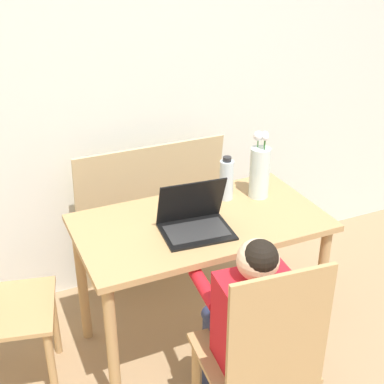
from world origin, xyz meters
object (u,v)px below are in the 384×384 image
(laptop, at_px, (194,219))
(water_bottle, at_px, (227,179))
(person_seated, at_px, (247,313))
(chair_occupied, at_px, (261,361))
(flower_vase, at_px, (260,170))

(laptop, relative_size, water_bottle, 1.46)
(person_seated, height_order, laptop, person_seated)
(chair_occupied, xyz_separation_m, flower_vase, (0.44, 0.79, 0.38))
(person_seated, distance_m, laptop, 0.51)
(person_seated, bearing_deg, flower_vase, -118.02)
(person_seated, height_order, flower_vase, flower_vase)
(laptop, height_order, flower_vase, flower_vase)
(flower_vase, bearing_deg, water_bottle, 165.46)
(flower_vase, height_order, water_bottle, flower_vase)
(person_seated, xyz_separation_m, flower_vase, (0.42, 0.65, 0.26))
(chair_occupied, xyz_separation_m, water_bottle, (0.28, 0.83, 0.34))
(flower_vase, relative_size, water_bottle, 1.52)
(laptop, distance_m, flower_vase, 0.47)
(chair_occupied, height_order, flower_vase, flower_vase)
(chair_occupied, height_order, laptop, chair_occupied)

